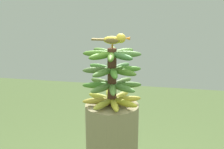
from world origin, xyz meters
TOP-DOWN VIEW (x-y plane):
  - banana_bunch at (-0.00, 0.00)m, footprint 0.29×0.29m
  - perched_bird at (-0.01, 0.01)m, footprint 0.05×0.19m

SIDE VIEW (x-z plane):
  - banana_bunch at x=0.00m, z-range 1.21..1.50m
  - perched_bird at x=-0.01m, z-range 1.51..1.59m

